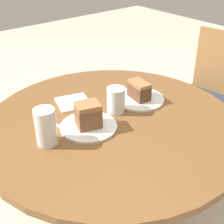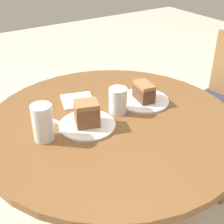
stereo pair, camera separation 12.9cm
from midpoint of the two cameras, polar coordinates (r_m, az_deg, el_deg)
The scene contains 9 objects.
table at distance 1.42m, azimuth 2.62°, elevation -8.02°, with size 1.08×1.08×0.70m.
plate_near at distance 1.27m, azimuth -1.63°, elevation -2.46°, with size 0.23×0.23×0.01m.
plate_far at distance 1.46m, azimuth 8.26°, elevation 2.04°, with size 0.24×0.24×0.01m.
cake_slice_near at distance 1.24m, azimuth -1.66°, elevation -0.34°, with size 0.11×0.11×0.10m.
cake_slice_far at distance 1.44m, azimuth 8.39°, elevation 3.64°, with size 0.12×0.08×0.08m.
glass_lemonade at distance 1.18m, azimuth -9.48°, elevation -2.36°, with size 0.08×0.08×0.14m.
glass_water at distance 1.35m, azimuth 3.83°, elevation 1.87°, with size 0.08×0.08×0.11m.
napkin_stack at distance 1.45m, azimuth -3.76°, elevation 2.06°, with size 0.18×0.18×0.01m.
fork at distance 1.31m, azimuth -7.69°, elevation -1.78°, with size 0.17×0.09×0.00m.
Camera 2 is at (0.93, -0.60, 1.40)m, focal length 50.00 mm.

